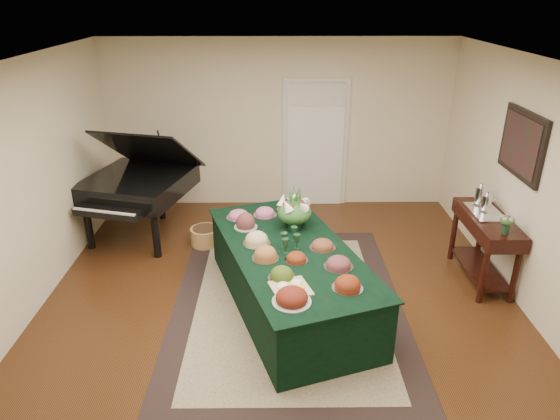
{
  "coord_description": "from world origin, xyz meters",
  "views": [
    {
      "loc": [
        -0.05,
        -4.86,
        3.34
      ],
      "look_at": [
        0.0,
        0.3,
        1.05
      ],
      "focal_mm": 32.0,
      "sensor_mm": 36.0,
      "label": 1
    }
  ],
  "objects_px": {
    "floral_centerpiece": "(295,208)",
    "grand_piano": "(138,184)",
    "buffet_table": "(289,276)",
    "mahogany_sideboard": "(486,231)"
  },
  "relations": [
    {
      "from": "floral_centerpiece",
      "to": "grand_piano",
      "type": "distance_m",
      "value": 2.53
    },
    {
      "from": "floral_centerpiece",
      "to": "buffet_table",
      "type": "bearing_deg",
      "value": -97.65
    },
    {
      "from": "grand_piano",
      "to": "mahogany_sideboard",
      "type": "xyz_separation_m",
      "value": [
        4.5,
        -1.26,
        -0.15
      ]
    },
    {
      "from": "floral_centerpiece",
      "to": "mahogany_sideboard",
      "type": "distance_m",
      "value": 2.34
    },
    {
      "from": "buffet_table",
      "to": "floral_centerpiece",
      "type": "distance_m",
      "value": 0.8
    },
    {
      "from": "mahogany_sideboard",
      "to": "floral_centerpiece",
      "type": "bearing_deg",
      "value": -179.58
    },
    {
      "from": "buffet_table",
      "to": "grand_piano",
      "type": "height_order",
      "value": "grand_piano"
    },
    {
      "from": "grand_piano",
      "to": "mahogany_sideboard",
      "type": "bearing_deg",
      "value": -15.61
    },
    {
      "from": "buffet_table",
      "to": "grand_piano",
      "type": "bearing_deg",
      "value": 139.61
    },
    {
      "from": "floral_centerpiece",
      "to": "mahogany_sideboard",
      "type": "xyz_separation_m",
      "value": [
        2.32,
        0.02,
        -0.32
      ]
    }
  ]
}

